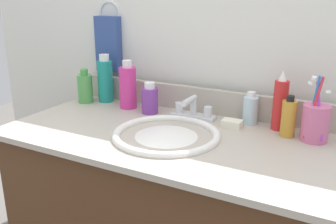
{
  "coord_description": "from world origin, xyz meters",
  "views": [
    {
      "loc": [
        0.51,
        -0.96,
        1.21
      ],
      "look_at": [
        0.0,
        0.0,
        0.85
      ],
      "focal_mm": 39.74,
      "sensor_mm": 36.0,
      "label": 1
    }
  ],
  "objects": [
    {
      "name": "countertop",
      "position": [
        0.0,
        0.0,
        0.78
      ],
      "size": [
        1.04,
        0.53,
        0.02
      ],
      "primitive_type": "cube",
      "color": "#B2A899",
      "rests_on": "vanity_cabinet"
    },
    {
      "name": "backsplash",
      "position": [
        0.0,
        0.25,
        0.83
      ],
      "size": [
        1.04,
        0.02,
        0.09
      ],
      "primitive_type": "cube",
      "color": "#B2A899",
      "rests_on": "countertop"
    },
    {
      "name": "back_wall",
      "position": [
        0.0,
        0.31,
        0.65
      ],
      "size": [
        2.14,
        0.04,
        1.3
      ],
      "primitive_type": "cube",
      "color": "silver",
      "rests_on": "ground_plane"
    },
    {
      "name": "towel_ring",
      "position": [
        -0.42,
        0.29,
        1.12
      ],
      "size": [
        0.1,
        0.01,
        0.1
      ],
      "primitive_type": "torus",
      "rotation": [
        1.57,
        0.0,
        0.0
      ],
      "color": "silver"
    },
    {
      "name": "hand_towel",
      "position": [
        -0.42,
        0.27,
        1.0
      ],
      "size": [
        0.11,
        0.04,
        0.22
      ],
      "primitive_type": "cube",
      "color": "#334C8C"
    },
    {
      "name": "sink_basin",
      "position": [
        0.01,
        -0.02,
        0.76
      ],
      "size": [
        0.33,
        0.33,
        0.11
      ],
      "color": "white",
      "rests_on": "countertop"
    },
    {
      "name": "faucet",
      "position": [
        0.01,
        0.17,
        0.81
      ],
      "size": [
        0.16,
        0.1,
        0.08
      ],
      "color": "silver",
      "rests_on": "countertop"
    },
    {
      "name": "bottle_gel_clear",
      "position": [
        0.2,
        0.21,
        0.83
      ],
      "size": [
        0.05,
        0.05,
        0.11
      ],
      "color": "silver",
      "rests_on": "countertop"
    },
    {
      "name": "bottle_soap_pink",
      "position": [
        -0.26,
        0.17,
        0.87
      ],
      "size": [
        0.06,
        0.06,
        0.18
      ],
      "color": "#D8338C",
      "rests_on": "countertop"
    },
    {
      "name": "bottle_spray_red",
      "position": [
        0.3,
        0.2,
        0.87
      ],
      "size": [
        0.05,
        0.05,
        0.19
      ],
      "color": "red",
      "rests_on": "countertop"
    },
    {
      "name": "bottle_mouthwash_teal",
      "position": [
        -0.39,
        0.2,
        0.87
      ],
      "size": [
        0.06,
        0.06,
        0.19
      ],
      "color": "teal",
      "rests_on": "countertop"
    },
    {
      "name": "bottle_cream_purple",
      "position": [
        -0.15,
        0.15,
        0.84
      ],
      "size": [
        0.06,
        0.06,
        0.11
      ],
      "color": "#7A3899",
      "rests_on": "countertop"
    },
    {
      "name": "bottle_toner_green",
      "position": [
        -0.45,
        0.15,
        0.84
      ],
      "size": [
        0.06,
        0.06,
        0.14
      ],
      "color": "#4C9E4C",
      "rests_on": "countertop"
    },
    {
      "name": "bottle_oil_amber",
      "position": [
        0.34,
        0.15,
        0.84
      ],
      "size": [
        0.04,
        0.04,
        0.13
      ],
      "color": "gold",
      "rests_on": "countertop"
    },
    {
      "name": "cup_pink",
      "position": [
        0.41,
        0.15,
        0.84
      ],
      "size": [
        0.08,
        0.08,
        0.2
      ],
      "color": "#D16693",
      "rests_on": "countertop"
    },
    {
      "name": "soap_bar",
      "position": [
        0.16,
        0.15,
        0.8
      ],
      "size": [
        0.06,
        0.04,
        0.02
      ],
      "primitive_type": "cube",
      "color": "white",
      "rests_on": "countertop"
    }
  ]
}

